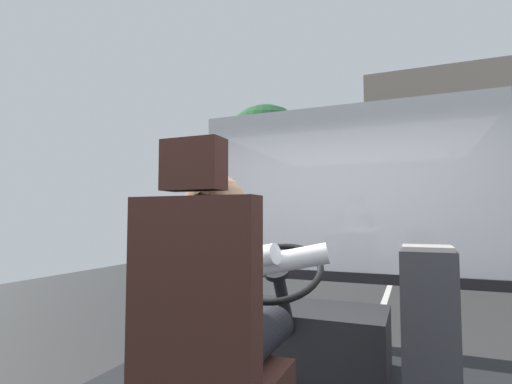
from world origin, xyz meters
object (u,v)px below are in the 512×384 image
Objects in this scene: driver_seat at (206,348)px; fare_box at (430,344)px; bus_driver at (223,297)px; steering_console at (301,335)px.

fare_box is (0.76, 0.68, -0.10)m from driver_seat.
driver_seat is 0.21m from bus_driver.
fare_box reaches higher than steering_console.
bus_driver is at bearing 90.00° from driver_seat.
driver_seat is 1.03m from fare_box.
steering_console is at bearing 142.22° from fare_box.
driver_seat reaches higher than bus_driver.
bus_driver reaches higher than fare_box.
driver_seat is at bearing -90.00° from bus_driver.
bus_driver is at bearing -144.33° from fare_box.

